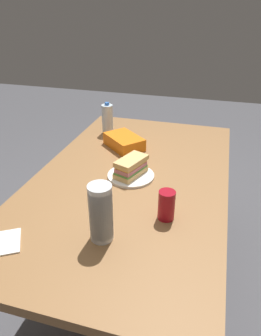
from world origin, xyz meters
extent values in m
plane|color=#4C4C51|center=(0.00, 0.00, 0.00)|extent=(8.00, 8.00, 0.00)
cube|color=olive|center=(0.00, 0.00, 0.71)|extent=(1.58, 0.91, 0.04)
cylinder|color=brown|center=(0.71, -0.38, 0.35)|extent=(0.07, 0.07, 0.69)
cylinder|color=brown|center=(0.71, 0.38, 0.35)|extent=(0.07, 0.07, 0.69)
cylinder|color=white|center=(0.00, 0.00, 0.74)|extent=(0.23, 0.23, 0.01)
cube|color=#DBB26B|center=(0.00, 0.00, 0.76)|extent=(0.19, 0.14, 0.02)
cube|color=#599E3F|center=(0.00, 0.00, 0.77)|extent=(0.18, 0.14, 0.01)
cube|color=#C6727A|center=(0.00, 0.00, 0.79)|extent=(0.18, 0.13, 0.02)
cube|color=yellow|center=(0.00, 0.00, 0.80)|extent=(0.17, 0.13, 0.01)
cube|color=#DBB26B|center=(0.01, 0.00, 0.82)|extent=(0.19, 0.14, 0.02)
cylinder|color=maroon|center=(-0.27, -0.22, 0.79)|extent=(0.07, 0.07, 0.12)
cube|color=orange|center=(0.32, 0.13, 0.77)|extent=(0.26, 0.27, 0.07)
cylinder|color=silver|center=(0.50, 0.29, 0.83)|extent=(0.07, 0.07, 0.18)
cylinder|color=blue|center=(0.50, 0.29, 0.92)|extent=(0.03, 0.03, 0.02)
cylinder|color=silver|center=(-0.45, -0.02, 0.78)|extent=(0.08, 0.08, 0.09)
cylinder|color=silver|center=(-0.45, -0.02, 0.80)|extent=(0.08, 0.08, 0.09)
cylinder|color=silver|center=(-0.45, -0.02, 0.82)|extent=(0.08, 0.08, 0.09)
cylinder|color=silver|center=(-0.45, -0.02, 0.84)|extent=(0.08, 0.08, 0.09)
cylinder|color=silver|center=(-0.45, -0.02, 0.85)|extent=(0.08, 0.08, 0.09)
cylinder|color=silver|center=(-0.45, -0.02, 0.87)|extent=(0.08, 0.08, 0.09)
cylinder|color=silver|center=(-0.45, -0.02, 0.89)|extent=(0.08, 0.08, 0.09)
cylinder|color=silver|center=(-0.45, -0.02, 0.91)|extent=(0.08, 0.08, 0.09)
cube|color=white|center=(-0.58, 0.31, 0.74)|extent=(0.18, 0.18, 0.01)
camera|label=1|loc=(-1.26, -0.36, 1.50)|focal=33.54mm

